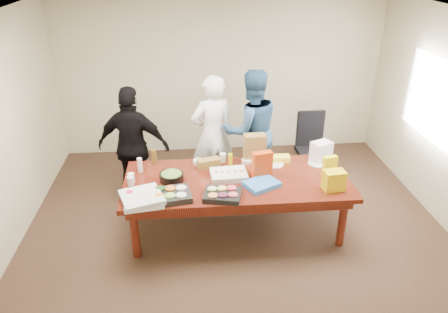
{
  "coord_description": "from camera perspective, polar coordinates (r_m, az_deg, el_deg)",
  "views": [
    {
      "loc": [
        -0.56,
        -4.58,
        3.37
      ],
      "look_at": [
        -0.15,
        0.1,
        1.02
      ],
      "focal_mm": 34.08,
      "sensor_mm": 36.0,
      "label": 1
    }
  ],
  "objects": [
    {
      "name": "salad_bowl",
      "position": [
        5.29,
        -7.05,
        -2.74
      ],
      "size": [
        0.35,
        0.35,
        0.1
      ],
      "primitive_type": "cylinder",
      "rotation": [
        0.0,
        0.0,
        0.18
      ],
      "color": "black",
      "rests_on": "conference_table"
    },
    {
      "name": "banana_bunch",
      "position": [
        5.77,
        7.61,
        -0.28
      ],
      "size": [
        0.24,
        0.14,
        0.08
      ],
      "primitive_type": "cube",
      "rotation": [
        0.0,
        0.0,
        -0.01
      ],
      "color": "yellow",
      "rests_on": "conference_table"
    },
    {
      "name": "dip_bowl_b",
      "position": [
        5.67,
        -3.44,
        -0.71
      ],
      "size": [
        0.15,
        0.15,
        0.06
      ],
      "primitive_type": "cylinder",
      "rotation": [
        0.0,
        0.0,
        -0.04
      ],
      "color": "beige",
      "rests_on": "conference_table"
    },
    {
      "name": "wall_back",
      "position": [
        7.39,
        -0.44,
        10.69
      ],
      "size": [
        5.5,
        0.04,
        2.7
      ],
      "primitive_type": "cube",
      "color": "beige",
      "rests_on": "floor"
    },
    {
      "name": "chip_bag_yellow",
      "position": [
        5.49,
        13.98,
        -1.24
      ],
      "size": [
        0.19,
        0.11,
        0.27
      ],
      "primitive_type": "cube",
      "rotation": [
        0.0,
        0.0,
        0.22
      ],
      "color": "#FCFF0C",
      "rests_on": "conference_table"
    },
    {
      "name": "mustard_bottle",
      "position": [
        5.62,
        0.85,
        -0.34
      ],
      "size": [
        0.07,
        0.07,
        0.16
      ],
      "primitive_type": "cylinder",
      "rotation": [
        0.0,
        0.0,
        -0.29
      ],
      "color": "#DECA00",
      "rests_on": "conference_table"
    },
    {
      "name": "red_cup",
      "position": [
        4.99,
        -12.53,
        -5.13
      ],
      "size": [
        0.08,
        0.08,
        0.11
      ],
      "primitive_type": "cylinder",
      "rotation": [
        0.0,
        0.0,
        -0.03
      ],
      "color": "red",
      "rests_on": "conference_table"
    },
    {
      "name": "kraft_bag",
      "position": [
        5.7,
        4.14,
        1.19
      ],
      "size": [
        0.29,
        0.18,
        0.37
      ],
      "primitive_type": "cube",
      "rotation": [
        0.0,
        0.0,
        0.05
      ],
      "color": "brown",
      "rests_on": "conference_table"
    },
    {
      "name": "sheet_cake",
      "position": [
        5.32,
        0.65,
        -2.47
      ],
      "size": [
        0.47,
        0.36,
        0.08
      ],
      "primitive_type": "cube",
      "rotation": [
        0.0,
        0.0,
        0.06
      ],
      "color": "white",
      "rests_on": "conference_table"
    },
    {
      "name": "person_center",
      "position": [
        6.22,
        -1.56,
        3.01
      ],
      "size": [
        0.75,
        0.61,
        1.77
      ],
      "primitive_type": "imported",
      "rotation": [
        0.0,
        0.0,
        3.48
      ],
      "color": "white",
      "rests_on": "floor"
    },
    {
      "name": "plate_b",
      "position": [
        5.68,
        6.76,
        -1.03
      ],
      "size": [
        0.28,
        0.28,
        0.02
      ],
      "primitive_type": "cylinder",
      "rotation": [
        0.0,
        0.0,
        -0.16
      ],
      "color": "silver",
      "rests_on": "conference_table"
    },
    {
      "name": "chip_bag_blue",
      "position": [
        5.16,
        5.06,
        -3.71
      ],
      "size": [
        0.48,
        0.44,
        0.06
      ],
      "primitive_type": "cube",
      "rotation": [
        0.0,
        0.0,
        0.48
      ],
      "color": "blue",
      "rests_on": "conference_table"
    },
    {
      "name": "person_left",
      "position": [
        6.04,
        -12.04,
        1.35
      ],
      "size": [
        1.07,
        0.61,
        1.72
      ],
      "primitive_type": "imported",
      "rotation": [
        0.0,
        0.0,
        2.94
      ],
      "color": "black",
      "rests_on": "floor"
    },
    {
      "name": "plate_a",
      "position": [
        5.8,
        12.41,
        -0.91
      ],
      "size": [
        0.29,
        0.29,
        0.01
      ],
      "primitive_type": "cylinder",
      "rotation": [
        0.0,
        0.0,
        -0.15
      ],
      "color": "silver",
      "rests_on": "conference_table"
    },
    {
      "name": "conference_table",
      "position": [
        5.51,
        1.67,
        -6.43
      ],
      "size": [
        2.8,
        1.2,
        0.75
      ],
      "primitive_type": "cube",
      "color": "#4C1C0F",
      "rests_on": "floor"
    },
    {
      "name": "ceiling",
      "position": [
        4.66,
        2.06,
        18.39
      ],
      "size": [
        5.5,
        5.0,
        0.02
      ],
      "primitive_type": "cube",
      "color": "white",
      "rests_on": "wall_back"
    },
    {
      "name": "clear_cup_a",
      "position": [
        5.28,
        -12.42,
        -3.23
      ],
      "size": [
        0.09,
        0.09,
        0.11
      ],
      "primitive_type": "cylinder",
      "rotation": [
        0.0,
        0.0,
        -0.06
      ],
      "color": "silver",
      "rests_on": "conference_table"
    },
    {
      "name": "mayo_jar",
      "position": [
        5.68,
        -0.16,
        -0.18
      ],
      "size": [
        0.09,
        0.09,
        0.13
      ],
      "primitive_type": "cylinder",
      "rotation": [
        0.0,
        0.0,
        0.12
      ],
      "color": "white",
      "rests_on": "conference_table"
    },
    {
      "name": "dressing_bottle",
      "position": [
        5.7,
        -9.36,
        -0.05
      ],
      "size": [
        0.08,
        0.08,
        0.2
      ],
      "primitive_type": "cylinder",
      "rotation": [
        0.0,
        0.0,
        0.24
      ],
      "color": "#5A4013",
      "rests_on": "conference_table"
    },
    {
      "name": "grocery_bag_yellow",
      "position": [
        5.2,
        14.52,
        -3.11
      ],
      "size": [
        0.26,
        0.2,
        0.24
      ],
      "primitive_type": "cube",
      "rotation": [
        0.0,
        0.0,
        0.12
      ],
      "color": "yellow",
      "rests_on": "conference_table"
    },
    {
      "name": "office_chair",
      "position": [
        6.76,
        11.73,
        0.93
      ],
      "size": [
        0.54,
        0.54,
        1.02
      ],
      "primitive_type": "cube",
      "rotation": [
        0.0,
        0.0,
        0.03
      ],
      "color": "black",
      "rests_on": "floor"
    },
    {
      "name": "window_panel",
      "position": [
        6.41,
        26.27,
        6.82
      ],
      "size": [
        0.03,
        1.4,
        1.1
      ],
      "primitive_type": "cube",
      "color": "white",
      "rests_on": "wall_right"
    },
    {
      "name": "pizza_box_lower",
      "position": [
        4.94,
        -10.79,
        -5.68
      ],
      "size": [
        0.5,
        0.5,
        0.05
      ],
      "primitive_type": "cube",
      "rotation": [
        0.0,
        0.0,
        0.16
      ],
      "color": "white",
      "rests_on": "conference_table"
    },
    {
      "name": "person_right",
      "position": [
        6.28,
        3.64,
        3.51
      ],
      "size": [
        1.02,
        0.86,
        1.84
      ],
      "primitive_type": "imported",
      "rotation": [
        0.0,
        0.0,
        3.35
      ],
      "color": "#2A4E76",
      "rests_on": "floor"
    },
    {
      "name": "fruit_tray",
      "position": [
        4.92,
        -0.22,
        -5.18
      ],
      "size": [
        0.48,
        0.41,
        0.06
      ],
      "primitive_type": "cube",
      "rotation": [
        0.0,
        0.0,
        -0.22
      ],
      "color": "black",
      "rests_on": "conference_table"
    },
    {
      "name": "chip_bag_orange",
      "position": [
        5.36,
        4.68,
        -1.11
      ],
      "size": [
        0.19,
        0.1,
        0.28
      ],
      "primitive_type": "cube",
      "rotation": [
        0.0,
        0.0,
        -0.13
      ],
      "color": "gold",
      "rests_on": "conference_table"
    },
    {
      "name": "grocery_bag_white",
      "position": [
        5.83,
        12.9,
        0.64
      ],
      "size": [
        0.31,
        0.27,
        0.28
      ],
      "primitive_type": "cube",
      "rotation": [
        0.0,
        0.0,
        0.43
      ],
      "color": "white",
      "rests_on": "conference_table"
    },
    {
      "name": "floor",
      "position": [
        5.72,
        1.62,
        -9.66
      ],
      "size": [
        5.5,
        5.0,
        0.02
      ],
      "primitive_type": "cube",
      "color": "#47301E",
      "rests_on": "ground"
    },
    {
      "name": "ranch_bottle",
      "position": [
        5.54,
        -11.21,
        -1.14
      ],
      "size": [
        0.07,
        0.07,
        0.19
      ],
      "primitive_type": "cylinder",
      "rotation": [
        0.0,
        0.0,
        0.19
      ],
      "color": "silver",
      "rests_on": "conference_table"
    },
    {
      "name": "dip_bowl_a",
      "position": [
        5.68,
        3.04,
        -0.65
      ],
      "size": [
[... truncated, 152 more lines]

